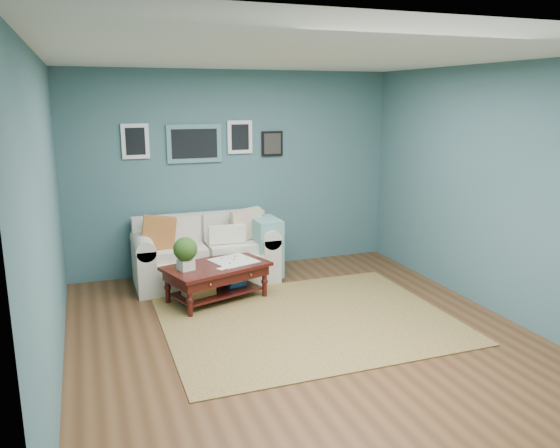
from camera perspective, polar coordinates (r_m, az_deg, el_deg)
name	(u,v)px	position (r m, az deg, el deg)	size (l,w,h in m)	color
room_shell	(302,203)	(5.20, 2.29, 2.24)	(5.00, 5.02, 2.70)	brown
area_rug	(308,320)	(5.96, 2.92, -9.97)	(3.01, 2.41, 0.01)	brown
loveseat	(211,252)	(7.13, -7.21, -2.93)	(1.84, 0.84, 0.95)	silver
coffee_table	(212,272)	(6.41, -7.17, -4.97)	(1.32, 1.01, 0.82)	black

